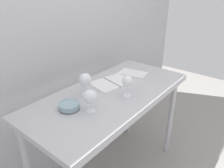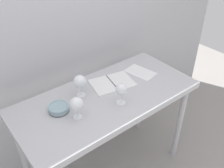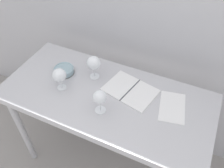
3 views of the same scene
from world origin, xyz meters
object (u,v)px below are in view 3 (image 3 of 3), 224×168
wine_glass_near_center (100,98)px  tasting_sheet_upper (172,107)px  wine_glass_far_left (94,63)px  open_notebook (130,90)px  tasting_bowl (64,70)px  wine_glass_near_left (59,76)px

wine_glass_near_center → tasting_sheet_upper: wine_glass_near_center is taller
wine_glass_far_left → tasting_sheet_upper: (0.57, -0.04, -0.12)m
open_notebook → tasting_bowl: size_ratio=2.63×
open_notebook → tasting_sheet_upper: size_ratio=1.50×
wine_glass_near_center → wine_glass_near_left: bearing=168.8°
tasting_sheet_upper → open_notebook: bearing=164.6°
wine_glass_near_center → open_notebook: bearing=66.0°
tasting_sheet_upper → tasting_bowl: (-0.79, -0.02, 0.02)m
wine_glass_near_left → tasting_bowl: bearing=116.7°
wine_glass_far_left → wine_glass_near_left: size_ratio=1.08×
tasting_bowl → wine_glass_near_left: bearing=-63.3°
wine_glass_near_left → wine_glass_near_center: 0.33m
wine_glass_far_left → tasting_sheet_upper: size_ratio=0.69×
wine_glass_near_left → tasting_bowl: 0.17m
wine_glass_near_left → open_notebook: size_ratio=0.43×
wine_glass_far_left → tasting_sheet_upper: 0.59m
wine_glass_far_left → open_notebook: bearing=-4.4°
tasting_bowl → wine_glass_near_center: bearing=-26.8°
open_notebook → wine_glass_far_left: bearing=-172.0°
wine_glass_near_center → open_notebook: (0.10, 0.23, -0.11)m
wine_glass_near_left → wine_glass_near_center: wine_glass_near_center is taller
wine_glass_far_left → wine_glass_near_center: 0.31m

